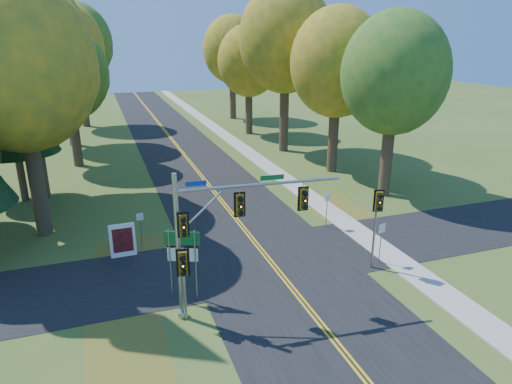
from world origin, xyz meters
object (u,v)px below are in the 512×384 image
object	(u,v)px
info_kiosk	(123,241)
route_sign_cluster	(182,251)
traffic_mast	(220,224)
east_signal_pole	(377,210)

from	to	relation	value
info_kiosk	route_sign_cluster	bearing A→B (deg)	-67.61
route_sign_cluster	traffic_mast	bearing A→B (deg)	-25.61
east_signal_pole	info_kiosk	distance (m)	12.97
east_signal_pole	route_sign_cluster	distance (m)	9.32
route_sign_cluster	info_kiosk	size ratio (longest dim) A/B	1.81
traffic_mast	east_signal_pole	xyz separation A→B (m)	(7.97, 1.10, -0.80)
east_signal_pole	route_sign_cluster	size ratio (longest dim) A/B	1.27
east_signal_pole	traffic_mast	bearing A→B (deg)	-153.30
traffic_mast	east_signal_pole	size ratio (longest dim) A/B	1.63
route_sign_cluster	info_kiosk	world-z (taller)	route_sign_cluster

